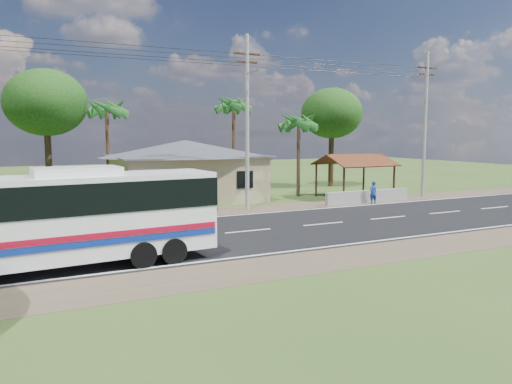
% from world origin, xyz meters
% --- Properties ---
extents(ground, '(120.00, 120.00, 0.00)m').
position_xyz_m(ground, '(0.00, 0.00, 0.00)').
color(ground, '#304C1B').
rests_on(ground, ground).
extents(road, '(120.00, 16.00, 0.03)m').
position_xyz_m(road, '(0.00, 0.00, 0.01)').
color(road, black).
rests_on(road, ground).
extents(house, '(12.40, 10.00, 5.00)m').
position_xyz_m(house, '(1.00, 13.00, 2.64)').
color(house, tan).
rests_on(house, ground).
extents(waiting_shed, '(5.20, 4.48, 3.35)m').
position_xyz_m(waiting_shed, '(13.00, 8.50, 2.73)').
color(waiting_shed, '#3D2416').
rests_on(waiting_shed, ground).
extents(concrete_barrier, '(7.00, 0.30, 0.90)m').
position_xyz_m(concrete_barrier, '(12.00, 5.60, 0.45)').
color(concrete_barrier, '#9E9E99').
rests_on(concrete_barrier, ground).
extents(utility_poles, '(32.80, 2.22, 11.00)m').
position_xyz_m(utility_poles, '(2.67, 6.49, 5.77)').
color(utility_poles, '#9E9E99').
rests_on(utility_poles, ground).
extents(palm_near, '(2.80, 2.80, 6.70)m').
position_xyz_m(palm_near, '(9.50, 11.00, 5.71)').
color(palm_near, '#47301E').
rests_on(palm_near, ground).
extents(palm_mid, '(2.80, 2.80, 8.20)m').
position_xyz_m(palm_mid, '(6.00, 15.50, 7.16)').
color(palm_mid, '#47301E').
rests_on(palm_mid, ground).
extents(palm_far, '(2.80, 2.80, 7.70)m').
position_xyz_m(palm_far, '(-4.00, 16.00, 6.68)').
color(palm_far, '#47301E').
rests_on(palm_far, ground).
extents(tree_behind_house, '(6.00, 6.00, 9.61)m').
position_xyz_m(tree_behind_house, '(-8.00, 18.00, 7.12)').
color(tree_behind_house, '#47301E').
rests_on(tree_behind_house, ground).
extents(tree_behind_shed, '(5.60, 5.60, 9.02)m').
position_xyz_m(tree_behind_shed, '(16.00, 16.00, 6.68)').
color(tree_behind_shed, '#47301E').
rests_on(tree_behind_shed, ground).
extents(coach_bus, '(12.05, 3.42, 3.69)m').
position_xyz_m(coach_bus, '(-9.39, -3.63, 2.11)').
color(coach_bus, white).
rests_on(coach_bus, ground).
extents(motorcycle, '(1.74, 0.94, 0.87)m').
position_xyz_m(motorcycle, '(-0.14, 5.90, 0.43)').
color(motorcycle, black).
rests_on(motorcycle, ground).
extents(person, '(0.61, 0.42, 1.60)m').
position_xyz_m(person, '(12.02, 5.08, 0.80)').
color(person, navy).
rests_on(person, ground).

